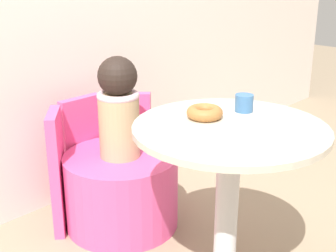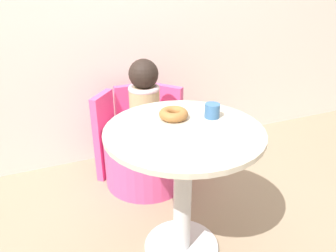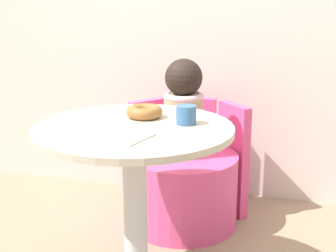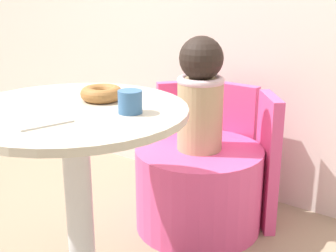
{
  "view_description": "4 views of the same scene",
  "coord_description": "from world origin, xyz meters",
  "px_view_note": "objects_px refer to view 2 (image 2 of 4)",
  "views": [
    {
      "loc": [
        -1.32,
        -1.02,
        1.32
      ],
      "look_at": [
        0.09,
        0.32,
        0.62
      ],
      "focal_mm": 50.0,
      "sensor_mm": 36.0,
      "label": 1
    },
    {
      "loc": [
        -0.55,
        -1.27,
        1.38
      ],
      "look_at": [
        0.1,
        0.28,
        0.59
      ],
      "focal_mm": 35.0,
      "sensor_mm": 36.0,
      "label": 2
    },
    {
      "loc": [
        0.56,
        -1.64,
        1.18
      ],
      "look_at": [
        0.09,
        0.3,
        0.64
      ],
      "focal_mm": 50.0,
      "sensor_mm": 36.0,
      "label": 3
    },
    {
      "loc": [
        1.15,
        -1.03,
        1.13
      ],
      "look_at": [
        0.14,
        0.33,
        0.59
      ],
      "focal_mm": 50.0,
      "sensor_mm": 36.0,
      "label": 4
    }
  ],
  "objects_px": {
    "round_table": "(183,165)",
    "cup": "(212,111)",
    "donut": "(174,114)",
    "child_figure": "(144,97)",
    "tub_chair": "(146,156)"
  },
  "relations": [
    {
      "from": "round_table",
      "to": "cup",
      "type": "bearing_deg",
      "value": 20.36
    },
    {
      "from": "cup",
      "to": "donut",
      "type": "bearing_deg",
      "value": 161.45
    },
    {
      "from": "donut",
      "to": "child_figure",
      "type": "bearing_deg",
      "value": 86.16
    },
    {
      "from": "tub_chair",
      "to": "child_figure",
      "type": "height_order",
      "value": "child_figure"
    },
    {
      "from": "child_figure",
      "to": "cup",
      "type": "relative_size",
      "value": 6.7
    },
    {
      "from": "tub_chair",
      "to": "donut",
      "type": "distance_m",
      "value": 0.8
    },
    {
      "from": "tub_chair",
      "to": "round_table",
      "type": "bearing_deg",
      "value": -93.39
    },
    {
      "from": "child_figure",
      "to": "cup",
      "type": "xyz_separation_m",
      "value": [
        0.14,
        -0.63,
        0.12
      ]
    },
    {
      "from": "child_figure",
      "to": "donut",
      "type": "relative_size",
      "value": 3.5
    },
    {
      "from": "child_figure",
      "to": "donut",
      "type": "bearing_deg",
      "value": -93.84
    },
    {
      "from": "tub_chair",
      "to": "cup",
      "type": "bearing_deg",
      "value": -77.2
    },
    {
      "from": "tub_chair",
      "to": "donut",
      "type": "xyz_separation_m",
      "value": [
        -0.04,
        -0.57,
        0.56
      ]
    },
    {
      "from": "child_figure",
      "to": "donut",
      "type": "height_order",
      "value": "child_figure"
    },
    {
      "from": "round_table",
      "to": "donut",
      "type": "distance_m",
      "value": 0.26
    },
    {
      "from": "round_table",
      "to": "tub_chair",
      "type": "distance_m",
      "value": 0.78
    }
  ]
}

